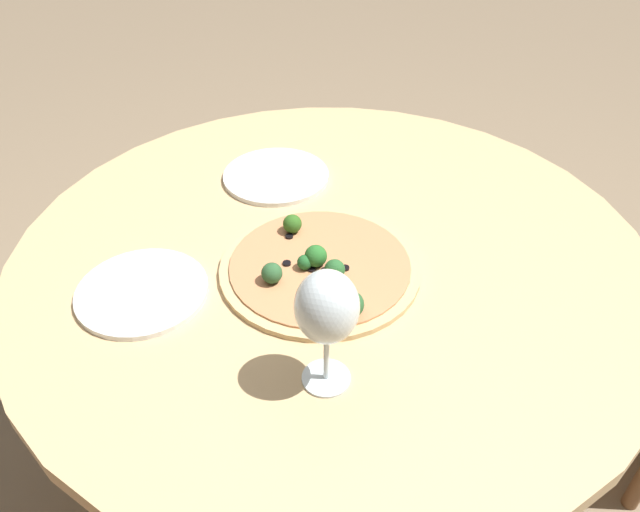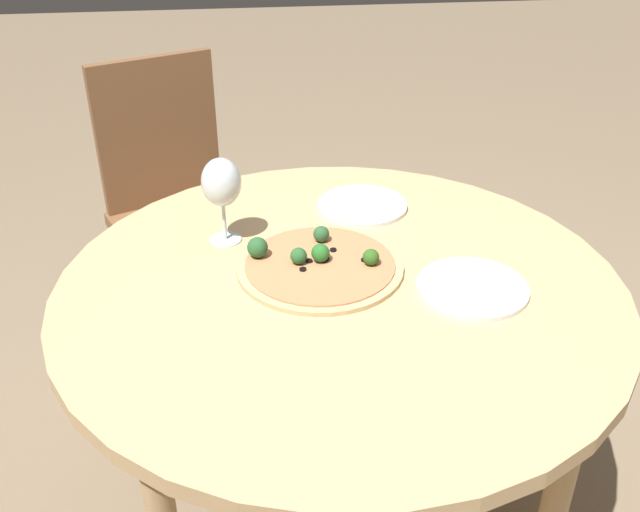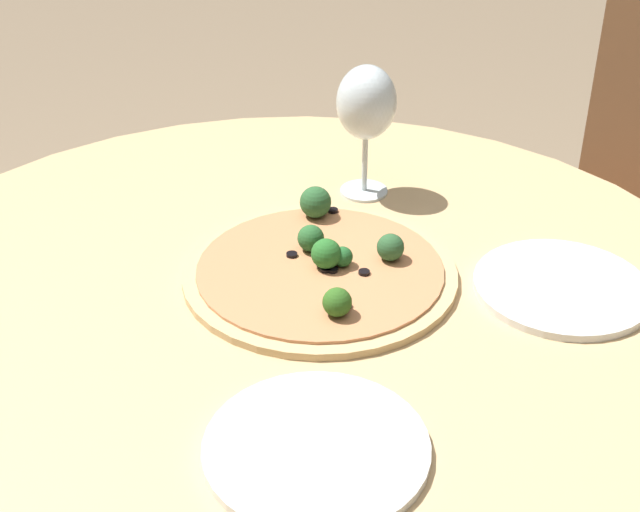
% 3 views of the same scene
% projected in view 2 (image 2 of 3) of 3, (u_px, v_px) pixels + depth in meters
% --- Properties ---
extents(dining_table, '(1.12, 1.12, 0.70)m').
position_uv_depth(dining_table, '(339.00, 308.00, 1.44)').
color(dining_table, tan).
rests_on(dining_table, ground_plane).
extents(chair, '(0.53, 0.53, 0.90)m').
position_uv_depth(chair, '(178.00, 201.00, 2.21)').
color(chair, brown).
rests_on(chair, ground_plane).
extents(pizza, '(0.34, 0.34, 0.06)m').
position_uv_depth(pizza, '(318.00, 263.00, 1.44)').
color(pizza, tan).
rests_on(pizza, dining_table).
extents(wine_glass, '(0.08, 0.08, 0.19)m').
position_uv_depth(wine_glass, '(221.00, 184.00, 1.48)').
color(wine_glass, silver).
rests_on(wine_glass, dining_table).
extents(plate_near, '(0.22, 0.22, 0.01)m').
position_uv_depth(plate_near, '(472.00, 287.00, 1.38)').
color(plate_near, silver).
rests_on(plate_near, dining_table).
extents(plate_far, '(0.21, 0.21, 0.01)m').
position_uv_depth(plate_far, '(362.00, 205.00, 1.68)').
color(plate_far, silver).
rests_on(plate_far, dining_table).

